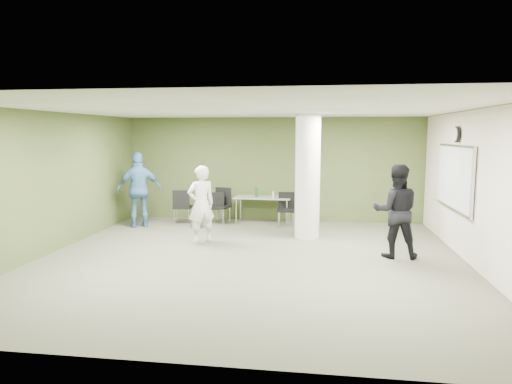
# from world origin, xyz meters

# --- Properties ---
(floor) EXTENTS (8.00, 8.00, 0.00)m
(floor) POSITION_xyz_m (0.00, 0.00, 0.00)
(floor) COLOR #555643
(floor) RESTS_ON ground
(ceiling) EXTENTS (8.00, 8.00, 0.00)m
(ceiling) POSITION_xyz_m (0.00, 0.00, 2.80)
(ceiling) COLOR white
(ceiling) RESTS_ON wall_back
(wall_back) EXTENTS (8.00, 2.80, 0.02)m
(wall_back) POSITION_xyz_m (0.00, 4.00, 1.40)
(wall_back) COLOR #425A2A
(wall_back) RESTS_ON floor
(wall_left) EXTENTS (0.02, 8.00, 2.80)m
(wall_left) POSITION_xyz_m (-4.00, 0.00, 1.40)
(wall_left) COLOR #425A2A
(wall_left) RESTS_ON floor
(wall_right_cream) EXTENTS (0.02, 8.00, 2.80)m
(wall_right_cream) POSITION_xyz_m (4.00, 0.00, 1.40)
(wall_right_cream) COLOR beige
(wall_right_cream) RESTS_ON floor
(column) EXTENTS (0.56, 0.56, 2.80)m
(column) POSITION_xyz_m (1.00, 2.00, 1.40)
(column) COLOR silver
(column) RESTS_ON floor
(whiteboard) EXTENTS (0.05, 2.30, 1.30)m
(whiteboard) POSITION_xyz_m (3.92, 1.20, 1.50)
(whiteboard) COLOR silver
(whiteboard) RESTS_ON wall_right_cream
(wall_clock) EXTENTS (0.06, 0.32, 0.32)m
(wall_clock) POSITION_xyz_m (3.92, 1.20, 2.35)
(wall_clock) COLOR black
(wall_clock) RESTS_ON wall_right_cream
(folding_table) EXTENTS (1.51, 0.71, 0.96)m
(folding_table) POSITION_xyz_m (-0.21, 3.55, 0.66)
(folding_table) COLOR gray
(folding_table) RESTS_ON floor
(wastebasket) EXTENTS (0.28, 0.28, 0.33)m
(wastebasket) POSITION_xyz_m (-1.79, 2.68, 0.16)
(wastebasket) COLOR #4C4C4C
(wastebasket) RESTS_ON floor
(chair_back_left) EXTENTS (0.51, 0.51, 0.92)m
(chair_back_left) POSITION_xyz_m (-2.28, 3.08, 0.53)
(chair_back_left) COLOR black
(chair_back_left) RESTS_ON floor
(chair_back_right) EXTENTS (0.54, 0.54, 0.85)m
(chair_back_right) POSITION_xyz_m (-1.43, 3.31, 0.49)
(chair_back_right) COLOR black
(chair_back_right) RESTS_ON floor
(chair_table_left) EXTENTS (0.58, 0.58, 0.95)m
(chair_table_left) POSITION_xyz_m (-1.29, 3.32, 0.55)
(chair_table_left) COLOR black
(chair_table_left) RESTS_ON floor
(chair_table_right) EXTENTS (0.45, 0.45, 0.87)m
(chair_table_right) POSITION_xyz_m (0.44, 3.22, 0.51)
(chair_table_right) COLOR black
(chair_table_right) RESTS_ON floor
(woman_white) EXTENTS (0.73, 0.69, 1.68)m
(woman_white) POSITION_xyz_m (-1.27, 1.22, 0.84)
(woman_white) COLOR white
(woman_white) RESTS_ON floor
(man_black) EXTENTS (0.88, 0.69, 1.79)m
(man_black) POSITION_xyz_m (2.72, 0.56, 0.90)
(man_black) COLOR black
(man_black) RESTS_ON floor
(man_blue) EXTENTS (1.21, 0.90, 1.90)m
(man_blue) POSITION_xyz_m (-3.24, 2.61, 0.95)
(man_blue) COLOR teal
(man_blue) RESTS_ON floor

